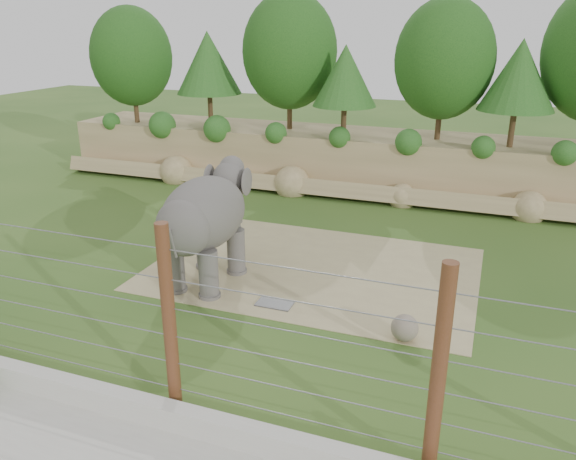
% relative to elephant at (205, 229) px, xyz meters
% --- Properties ---
extents(ground, '(90.00, 90.00, 0.00)m').
position_rel_elephant_xyz_m(ground, '(2.22, -1.01, -1.68)').
color(ground, '#32561F').
rests_on(ground, ground).
extents(back_embankment, '(30.00, 5.52, 8.77)m').
position_rel_elephant_xyz_m(back_embankment, '(2.80, 11.67, 2.28)').
color(back_embankment, '#937E53').
rests_on(back_embankment, ground).
extents(dirt_patch, '(10.00, 7.00, 0.02)m').
position_rel_elephant_xyz_m(dirt_patch, '(2.72, 1.99, -1.67)').
color(dirt_patch, tan).
rests_on(dirt_patch, ground).
extents(drain_grate, '(1.00, 0.60, 0.03)m').
position_rel_elephant_xyz_m(drain_grate, '(2.44, -0.67, -1.65)').
color(drain_grate, '#262628').
rests_on(drain_grate, dirt_patch).
extents(elephant, '(1.80, 4.16, 3.36)m').
position_rel_elephant_xyz_m(elephant, '(0.00, 0.00, 0.00)').
color(elephant, '#55524D').
rests_on(elephant, ground).
extents(stone_ball, '(0.67, 0.67, 0.67)m').
position_rel_elephant_xyz_m(stone_ball, '(6.10, -1.31, -1.32)').
color(stone_ball, '#7B6C5E').
rests_on(stone_ball, dirt_patch).
extents(retaining_wall, '(26.00, 0.35, 0.50)m').
position_rel_elephant_xyz_m(retaining_wall, '(2.22, -6.01, -1.43)').
color(retaining_wall, beige).
rests_on(retaining_wall, ground).
extents(barrier_fence, '(20.26, 0.26, 4.00)m').
position_rel_elephant_xyz_m(barrier_fence, '(2.22, -5.51, 0.32)').
color(barrier_fence, '#552F14').
rests_on(barrier_fence, ground).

